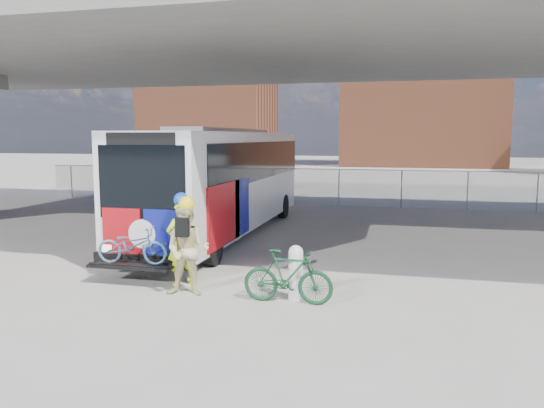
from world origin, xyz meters
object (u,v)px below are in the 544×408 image
(bollard, at_px, (296,271))
(cyclist_hivis, at_px, (182,241))
(cyclist_tan, at_px, (188,249))
(bike_parked, at_px, (288,276))
(bus, at_px, (224,174))

(bollard, relative_size, cyclist_hivis, 0.54)
(cyclist_tan, height_order, bike_parked, cyclist_tan)
(bus, relative_size, bike_parked, 6.89)
(bus, distance_m, bollard, 8.00)
(cyclist_hivis, distance_m, bike_parked, 2.81)
(bus, xyz_separation_m, bollard, (3.90, -6.83, -1.48))
(cyclist_hivis, distance_m, cyclist_tan, 0.85)
(bike_parked, bearing_deg, bus, 28.29)
(cyclist_hivis, height_order, bike_parked, cyclist_hivis)
(cyclist_hivis, bearing_deg, bus, -120.24)
(cyclist_hivis, xyz_separation_m, cyclist_tan, (0.44, -0.73, -0.02))
(cyclist_hivis, bearing_deg, cyclist_tan, 80.80)
(bollard, bearing_deg, cyclist_tan, -174.35)
(bollard, height_order, cyclist_tan, cyclist_tan)
(bus, xyz_separation_m, cyclist_hivis, (1.13, -6.33, -1.07))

